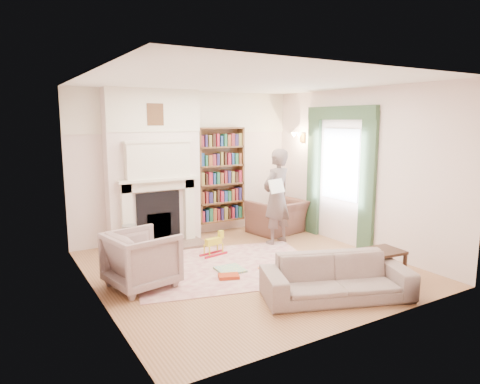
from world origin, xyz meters
TOP-DOWN VIEW (x-y plane):
  - floor at (0.00, 0.00)m, footprint 4.50×4.50m
  - ceiling at (0.00, 0.00)m, footprint 4.50×4.50m
  - wall_back at (0.00, 2.25)m, footprint 4.50×0.00m
  - wall_front at (0.00, -2.25)m, footprint 4.50×0.00m
  - wall_left at (-2.25, 0.00)m, footprint 0.00×4.50m
  - wall_right at (2.25, 0.00)m, footprint 0.00×4.50m
  - fireplace at (-0.75, 2.05)m, footprint 1.70×0.58m
  - bookcase at (0.65, 2.12)m, footprint 1.00×0.24m
  - window at (2.23, 0.40)m, footprint 0.02×0.90m
  - curtain_left at (2.20, -0.30)m, footprint 0.07×0.32m
  - curtain_right at (2.20, 1.10)m, footprint 0.07×0.32m
  - pelmet at (2.19, 0.40)m, footprint 0.09×1.70m
  - wall_sconce at (2.03, 1.50)m, footprint 0.20×0.24m
  - rug at (-0.27, 0.20)m, footprint 3.19×2.73m
  - armchair_reading at (1.61, 1.49)m, footprint 1.15×1.04m
  - armchair_left at (-1.64, 0.10)m, footprint 0.99×0.98m
  - sofa at (0.36, -1.55)m, footprint 2.01×1.35m
  - man_reading at (1.16, 0.89)m, footprint 0.72×0.56m
  - newspaper at (1.01, 0.69)m, footprint 0.37×0.19m
  - coffee_table at (1.25, -1.41)m, footprint 0.74×0.51m
  - paraffin_heater at (-1.42, 1.43)m, footprint 0.31×0.31m
  - rocking_horse at (-0.19, 0.80)m, footprint 0.49×0.26m
  - board_game at (-0.32, -0.00)m, footprint 0.41×0.41m
  - game_box_lid at (-0.49, -0.26)m, footprint 0.34×0.28m
  - comic_annuals at (0.28, -0.28)m, footprint 0.41×0.36m

SIDE VIEW (x-z plane):
  - floor at x=0.00m, z-range 0.00..0.00m
  - rug at x=-0.27m, z-range 0.00..0.01m
  - comic_annuals at x=0.28m, z-range 0.01..0.03m
  - board_game at x=-0.32m, z-range 0.01..0.04m
  - game_box_lid at x=-0.49m, z-range 0.01..0.06m
  - rocking_horse at x=-0.19m, z-range 0.00..0.41m
  - coffee_table at x=1.25m, z-range 0.00..0.45m
  - sofa at x=0.36m, z-range 0.00..0.55m
  - paraffin_heater at x=-1.42m, z-range 0.00..0.55m
  - armchair_reading at x=1.61m, z-range 0.00..0.66m
  - armchair_left at x=-1.64m, z-range 0.00..0.77m
  - man_reading at x=1.16m, z-range 0.00..1.75m
  - newspaper at x=1.01m, z-range 0.99..1.23m
  - bookcase at x=0.65m, z-range 0.25..2.10m
  - curtain_left at x=2.20m, z-range 0.00..2.40m
  - curtain_right at x=2.20m, z-range 0.00..2.40m
  - fireplace at x=-0.75m, z-range -0.01..2.79m
  - wall_back at x=0.00m, z-range -0.85..3.65m
  - wall_front at x=0.00m, z-range -0.85..3.65m
  - wall_left at x=-2.25m, z-range -0.85..3.65m
  - wall_right at x=2.25m, z-range -0.85..3.65m
  - window at x=2.23m, z-range 0.80..2.10m
  - wall_sconce at x=2.03m, z-range 1.78..2.02m
  - pelmet at x=2.19m, z-range 2.26..2.50m
  - ceiling at x=0.00m, z-range 2.80..2.80m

